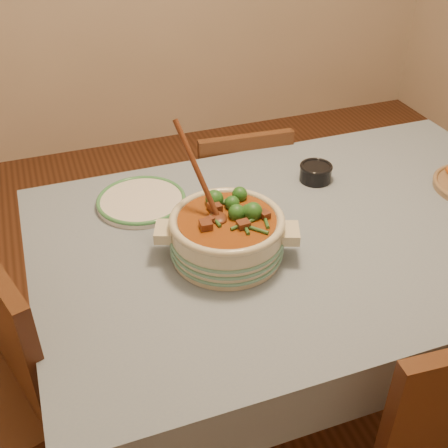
{
  "coord_description": "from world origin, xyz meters",
  "views": [
    {
      "loc": [
        -0.73,
        -1.23,
        1.77
      ],
      "look_at": [
        -0.29,
        -0.03,
        0.87
      ],
      "focal_mm": 45.0,
      "sensor_mm": 36.0,
      "label": 1
    }
  ],
  "objects_px": {
    "dining_table": "(307,252)",
    "stew_casserole": "(227,232)",
    "condiment_bowl": "(316,172)",
    "chair_far": "(238,200)",
    "white_plate": "(141,201)"
  },
  "relations": [
    {
      "from": "white_plate",
      "to": "chair_far",
      "type": "xyz_separation_m",
      "value": [
        0.48,
        0.34,
        -0.31
      ]
    },
    {
      "from": "white_plate",
      "to": "stew_casserole",
      "type": "bearing_deg",
      "value": -63.54
    },
    {
      "from": "dining_table",
      "to": "stew_casserole",
      "type": "distance_m",
      "value": 0.34
    },
    {
      "from": "white_plate",
      "to": "chair_far",
      "type": "relative_size",
      "value": 0.38
    },
    {
      "from": "condiment_bowl",
      "to": "chair_far",
      "type": "relative_size",
      "value": 0.16
    },
    {
      "from": "condiment_bowl",
      "to": "chair_far",
      "type": "xyz_separation_m",
      "value": [
        -0.13,
        0.4,
        -0.33
      ]
    },
    {
      "from": "stew_casserole",
      "to": "white_plate",
      "type": "bearing_deg",
      "value": 116.46
    },
    {
      "from": "stew_casserole",
      "to": "white_plate",
      "type": "relative_size",
      "value": 1.31
    },
    {
      "from": "dining_table",
      "to": "chair_far",
      "type": "height_order",
      "value": "chair_far"
    },
    {
      "from": "stew_casserole",
      "to": "chair_far",
      "type": "distance_m",
      "value": 0.84
    },
    {
      "from": "dining_table",
      "to": "chair_far",
      "type": "xyz_separation_m",
      "value": [
        0.02,
        0.65,
        -0.2
      ]
    },
    {
      "from": "dining_table",
      "to": "chair_far",
      "type": "distance_m",
      "value": 0.69
    },
    {
      "from": "white_plate",
      "to": "chair_far",
      "type": "bearing_deg",
      "value": 35.84
    },
    {
      "from": "dining_table",
      "to": "white_plate",
      "type": "xyz_separation_m",
      "value": [
        -0.46,
        0.31,
        0.11
      ]
    },
    {
      "from": "chair_far",
      "to": "condiment_bowl",
      "type": "bearing_deg",
      "value": 112.55
    }
  ]
}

